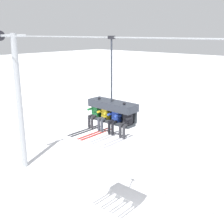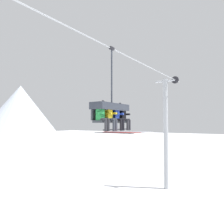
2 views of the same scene
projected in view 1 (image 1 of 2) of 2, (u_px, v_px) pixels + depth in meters
name	position (u px, v px, depth m)	size (l,w,h in m)	color
ground_plane	(122.00, 220.00, 13.30)	(200.00, 200.00, 0.00)	white
lift_tower_near	(19.00, 100.00, 17.41)	(0.36, 1.88, 8.67)	#9EA3A8
lift_cable	(114.00, 37.00, 10.33)	(19.08, 0.05, 0.05)	#9EA3A8
chairlift_chair	(113.00, 108.00, 11.20)	(2.12, 0.74, 3.67)	#33383D
skier_green	(94.00, 112.00, 11.67)	(0.48, 1.70, 1.34)	#23843D
skier_yellow	(104.00, 115.00, 11.31)	(0.46, 1.70, 1.23)	yellow
skier_blue	(114.00, 118.00, 10.95)	(0.46, 1.70, 1.23)	#2847B7
skier_black	(126.00, 120.00, 10.59)	(0.48, 1.70, 1.34)	black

